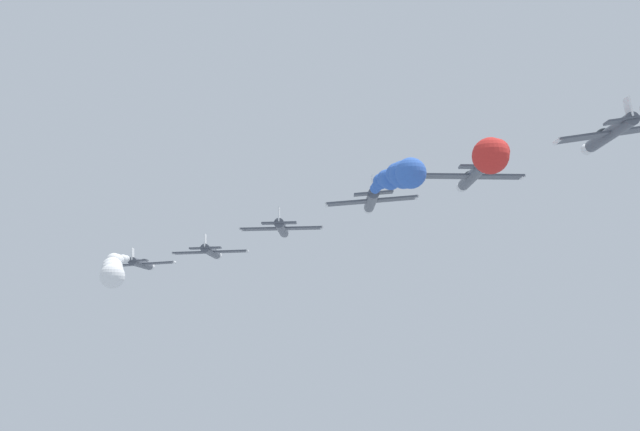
{
  "coord_description": "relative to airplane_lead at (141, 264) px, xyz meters",
  "views": [
    {
      "loc": [
        1.2,
        -78.29,
        112.65
      ],
      "look_at": [
        0.0,
        0.0,
        124.02
      ],
      "focal_mm": 40.66,
      "sensor_mm": 36.0,
      "label": 1
    }
  ],
  "objects": [
    {
      "name": "smoke_trail_lead",
      "position": [
        2.44,
        -20.67,
        -2.13
      ],
      "size": [
        5.44,
        19.53,
        4.98
      ],
      "color": "white"
    },
    {
      "name": "airplane_right_inner",
      "position": [
        20.33,
        -16.32,
        2.79
      ],
      "size": [
        9.57,
        10.35,
        2.33
      ],
      "rotation": [
        0.0,
        -0.02,
        0.0
      ],
      "color": "#474C56"
    },
    {
      "name": "airplane_lead",
      "position": [
        0.0,
        0.0,
        0.0
      ],
      "size": [
        9.56,
        10.35,
        2.35
      ],
      "rotation": [
        0.0,
        -0.06,
        0.0
      ],
      "color": "#474C56"
    },
    {
      "name": "airplane_left_inner",
      "position": [
        10.81,
        -7.62,
        0.93
      ],
      "size": [
        9.57,
        10.35,
        2.33
      ],
      "rotation": [
        0.0,
        -0.03,
        0.0
      ],
      "color": "#474C56"
    },
    {
      "name": "airplane_trailing",
      "position": [
        49.12,
        -39.76,
        7.66
      ],
      "size": [
        9.52,
        10.35,
        2.7
      ],
      "rotation": [
        0.0,
        -0.14,
        0.0
      ],
      "color": "#474C56"
    },
    {
      "name": "smoke_trail_right_outer",
      "position": [
        37.47,
        -48.24,
        4.0
      ],
      "size": [
        4.56,
        15.2,
        4.54
      ],
      "color": "red"
    },
    {
      "name": "smoke_trail_left_outer",
      "position": [
        31.41,
        -41.44,
        3.77
      ],
      "size": [
        3.6,
        14.33,
        3.03
      ],
      "color": "blue"
    },
    {
      "name": "airplane_left_outer",
      "position": [
        30.11,
        -25.13,
        4.5
      ],
      "size": [
        9.56,
        10.35,
        2.43
      ],
      "rotation": [
        0.0,
        -0.08,
        0.0
      ],
      "color": "#474C56"
    },
    {
      "name": "airplane_right_outer",
      "position": [
        39.28,
        -31.27,
        5.78
      ],
      "size": [
        9.56,
        10.35,
        2.32
      ],
      "rotation": [
        0.0,
        0.01,
        0.0
      ],
      "color": "#474C56"
    }
  ]
}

